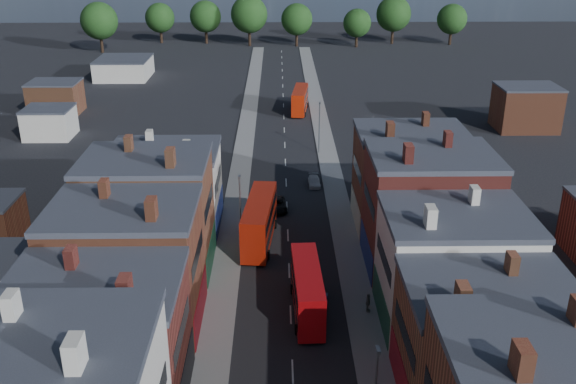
{
  "coord_description": "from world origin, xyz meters",
  "views": [
    {
      "loc": [
        -1.01,
        -33.3,
        32.96
      ],
      "look_at": [
        0.0,
        31.42,
        5.61
      ],
      "focal_mm": 40.0,
      "sensor_mm": 36.0,
      "label": 1
    }
  ],
  "objects_px": {
    "bus_0": "(259,221)",
    "bus_1": "(307,290)",
    "car_2": "(277,205)",
    "car_1": "(321,304)",
    "ped_3": "(368,303)",
    "car_3": "(314,181)",
    "bus_2": "(300,100)"
  },
  "relations": [
    {
      "from": "bus_1",
      "to": "bus_0",
      "type": "bearing_deg",
      "value": 106.38
    },
    {
      "from": "bus_1",
      "to": "car_2",
      "type": "relative_size",
      "value": 2.19
    },
    {
      "from": "bus_0",
      "to": "ped_3",
      "type": "bearing_deg",
      "value": -48.36
    },
    {
      "from": "car_3",
      "to": "ped_3",
      "type": "height_order",
      "value": "ped_3"
    },
    {
      "from": "car_3",
      "to": "bus_2",
      "type": "bearing_deg",
      "value": 90.27
    },
    {
      "from": "car_2",
      "to": "car_1",
      "type": "bearing_deg",
      "value": -85.25
    },
    {
      "from": "car_1",
      "to": "ped_3",
      "type": "distance_m",
      "value": 4.3
    },
    {
      "from": "bus_2",
      "to": "car_2",
      "type": "height_order",
      "value": "bus_2"
    },
    {
      "from": "bus_1",
      "to": "car_3",
      "type": "height_order",
      "value": "bus_1"
    },
    {
      "from": "bus_0",
      "to": "ped_3",
      "type": "distance_m",
      "value": 17.4
    },
    {
      "from": "bus_1",
      "to": "bus_2",
      "type": "bearing_deg",
      "value": 86.54
    },
    {
      "from": "bus_1",
      "to": "car_3",
      "type": "distance_m",
      "value": 30.8
    },
    {
      "from": "bus_0",
      "to": "car_1",
      "type": "relative_size",
      "value": 3.61
    },
    {
      "from": "ped_3",
      "to": "car_1",
      "type": "bearing_deg",
      "value": 89.37
    },
    {
      "from": "car_1",
      "to": "ped_3",
      "type": "xyz_separation_m",
      "value": [
        4.22,
        -0.66,
        0.49
      ]
    },
    {
      "from": "car_1",
      "to": "car_2",
      "type": "bearing_deg",
      "value": 107.19
    },
    {
      "from": "bus_0",
      "to": "car_3",
      "type": "bearing_deg",
      "value": 73.07
    },
    {
      "from": "bus_1",
      "to": "bus_2",
      "type": "xyz_separation_m",
      "value": [
        1.55,
        66.95,
        -0.03
      ]
    },
    {
      "from": "car_1",
      "to": "car_2",
      "type": "distance_m",
      "value": 22.6
    },
    {
      "from": "bus_0",
      "to": "car_1",
      "type": "distance_m",
      "value": 14.77
    },
    {
      "from": "bus_1",
      "to": "car_3",
      "type": "xyz_separation_m",
      "value": [
        2.3,
        30.66,
        -1.85
      ]
    },
    {
      "from": "car_3",
      "to": "ped_3",
      "type": "distance_m",
      "value": 30.93
    },
    {
      "from": "bus_0",
      "to": "bus_1",
      "type": "bearing_deg",
      "value": -65.91
    },
    {
      "from": "car_1",
      "to": "car_3",
      "type": "bearing_deg",
      "value": 95.09
    },
    {
      "from": "car_2",
      "to": "ped_3",
      "type": "height_order",
      "value": "ped_3"
    },
    {
      "from": "car_3",
      "to": "bus_0",
      "type": "bearing_deg",
      "value": -113.42
    },
    {
      "from": "bus_2",
      "to": "bus_1",
      "type": "bearing_deg",
      "value": -84.73
    },
    {
      "from": "car_1",
      "to": "bus_0",
      "type": "bearing_deg",
      "value": 121.05
    },
    {
      "from": "bus_1",
      "to": "ped_3",
      "type": "distance_m",
      "value": 5.71
    },
    {
      "from": "bus_0",
      "to": "bus_2",
      "type": "distance_m",
      "value": 53.42
    },
    {
      "from": "bus_2",
      "to": "car_1",
      "type": "relative_size",
      "value": 3.17
    },
    {
      "from": "bus_0",
      "to": "ped_3",
      "type": "xyz_separation_m",
      "value": [
        10.19,
        -14.0,
        -1.69
      ]
    }
  ]
}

